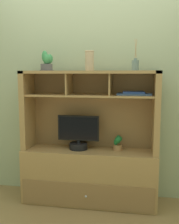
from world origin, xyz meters
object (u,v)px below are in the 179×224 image
Objects in this scene: media_console at (90,162)px; potted_succulent at (47,63)px; potted_orchid at (118,143)px; ceramic_vase at (89,61)px; tv_monitor at (78,135)px; magazine_stack_left at (134,93)px; diffuser_bottle at (135,65)px.

media_console is 6.80× the size of potted_succulent.
potted_orchid is 0.93m from ceramic_vase.
media_console is 7.00× the size of ceramic_vase.
media_console reaches higher than tv_monitor.
media_console is 4.11× the size of magazine_stack_left.
media_console is at bearing 3.40° from tv_monitor.
diffuser_bottle reaches higher than ceramic_vase.
tv_monitor is 0.75m from magazine_stack_left.
media_console is at bearing -178.34° from diffuser_bottle.
potted_orchid is 0.76× the size of potted_succulent.
tv_monitor is at bearing -1.91° from potted_succulent.
magazine_stack_left is 0.99m from potted_succulent.
media_console is 1.15m from diffuser_bottle.
diffuser_bottle reaches higher than media_console.
tv_monitor is at bearing -177.98° from diffuser_bottle.
potted_succulent is at bearing 178.09° from tv_monitor.
magazine_stack_left is 1.66× the size of potted_succulent.
ceramic_vase is (-0.47, -0.02, 0.05)m from diffuser_bottle.
potted_succulent is 1.03× the size of ceramic_vase.
ceramic_vase is (0.47, -0.02, 0.02)m from potted_succulent.
potted_succulent is (-0.93, 0.00, 0.32)m from magazine_stack_left.
ceramic_vase is at bearing -1.88° from potted_succulent.
magazine_stack_left is (0.16, -0.02, 0.54)m from potted_orchid.
diffuser_bottle is (0.17, -0.01, 0.83)m from potted_orchid.
magazine_stack_left is at bearing -0.11° from potted_succulent.
magazine_stack_left is 0.58m from ceramic_vase.
diffuser_bottle is 0.94m from potted_succulent.
media_console reaches higher than potted_orchid.
diffuser_bottle reaches higher than potted_succulent.
ceramic_vase is at bearing -1.81° from tv_monitor.
diffuser_bottle is at bearing 0.58° from potted_succulent.
potted_succulent reaches higher than ceramic_vase.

